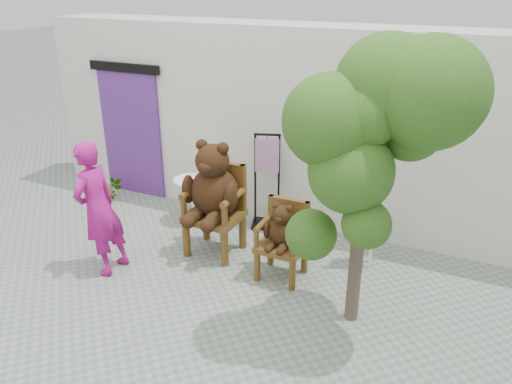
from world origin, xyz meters
TOP-DOWN VIEW (x-y plane):
  - ground_plane at (0.00, 0.00)m, footprint 60.00×60.00m
  - back_wall at (0.00, 3.10)m, footprint 9.00×1.00m
  - doorway at (-3.00, 2.58)m, footprint 1.40×0.11m
  - chair_big at (-0.64, 1.31)m, footprint 0.82×0.87m
  - chair_small at (0.46, 1.13)m, footprint 0.59×0.56m
  - person at (-1.76, 0.28)m, footprint 0.42×0.65m
  - cafe_table at (-1.45, 2.04)m, footprint 0.60×0.60m
  - display_stand at (-0.30, 2.34)m, footprint 0.54×0.47m
  - stool_bucket at (1.38, 1.87)m, footprint 0.32×0.32m
  - tree at (1.71, 0.45)m, footprint 1.77×1.65m
  - potted_plant at (-3.19, 1.99)m, footprint 0.50×0.46m

SIDE VIEW (x-z plane):
  - ground_plane at x=0.00m, z-range 0.00..0.00m
  - potted_plant at x=-3.19m, z-range 0.00..0.47m
  - cafe_table at x=-1.45m, z-range 0.09..0.79m
  - display_stand at x=-0.30m, z-range -0.17..1.34m
  - chair_small at x=0.46m, z-range 0.10..1.15m
  - stool_bucket at x=1.38m, z-range -0.08..1.37m
  - person at x=-1.76m, z-range 0.00..1.76m
  - chair_big at x=-0.64m, z-range 0.10..1.75m
  - doorway at x=-3.00m, z-range 0.00..2.33m
  - back_wall at x=0.00m, z-range 0.00..3.00m
  - tree at x=1.71m, z-range 0.85..4.06m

